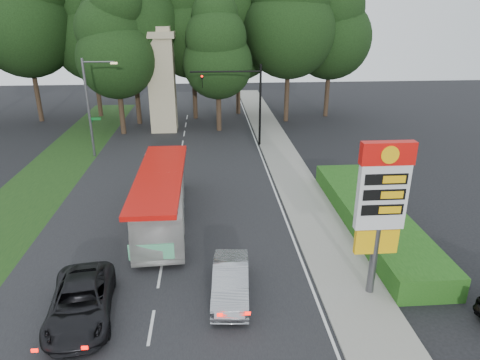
{
  "coord_description": "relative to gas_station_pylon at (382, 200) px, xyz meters",
  "views": [
    {
      "loc": [
        2.44,
        -12.97,
        11.45
      ],
      "look_at": [
        4.18,
        10.17,
        2.2
      ],
      "focal_mm": 32.0,
      "sensor_mm": 36.0,
      "label": 1
    }
  ],
  "objects": [
    {
      "name": "tree_center_right",
      "position": [
        -8.2,
        33.01,
        6.57
      ],
      "size": [
        9.24,
        9.24,
        18.15
      ],
      "color": "#2D2116",
      "rests_on": "ground"
    },
    {
      "name": "streetlight_signs",
      "position": [
        -16.19,
        20.01,
        -0.01
      ],
      "size": [
        2.75,
        0.98,
        8.0
      ],
      "color": "#59595E",
      "rests_on": "ground"
    },
    {
      "name": "tree_monument_left",
      "position": [
        -15.2,
        27.01,
        4.23
      ],
      "size": [
        7.28,
        7.28,
        14.3
      ],
      "color": "#2D2116",
      "rests_on": "ground"
    },
    {
      "name": "tree_monument_right",
      "position": [
        -5.7,
        27.51,
        3.56
      ],
      "size": [
        6.72,
        6.72,
        13.2
      ],
      "color": "#2D2116",
      "rests_on": "ground"
    },
    {
      "name": "hedge",
      "position": [
        2.3,
        6.01,
        -3.85
      ],
      "size": [
        3.0,
        14.0,
        1.2
      ],
      "primitive_type": "cube",
      "color": "#1C4D14",
      "rests_on": "ground"
    },
    {
      "name": "tree_east_near",
      "position": [
        -3.2,
        35.01,
        5.23
      ],
      "size": [
        8.12,
        8.12,
        15.95
      ],
      "color": "#2D2116",
      "rests_on": "ground"
    },
    {
      "name": "grass_verge_left",
      "position": [
        -18.7,
        16.01,
        -4.44
      ],
      "size": [
        5.0,
        50.0,
        0.02
      ],
      "primitive_type": "cube",
      "color": "#193814",
      "rests_on": "ground"
    },
    {
      "name": "tree_west_near",
      "position": [
        -19.2,
        35.01,
        5.57
      ],
      "size": [
        8.4,
        8.4,
        16.5
      ],
      "color": "#2D2116",
      "rests_on": "ground"
    },
    {
      "name": "traffic_signal_mast",
      "position": [
        -3.52,
        22.0,
        0.22
      ],
      "size": [
        6.1,
        0.35,
        7.2
      ],
      "color": "black",
      "rests_on": "ground"
    },
    {
      "name": "tree_center_left",
      "position": [
        -14.2,
        31.01,
        7.57
      ],
      "size": [
        10.08,
        10.08,
        19.8
      ],
      "color": "#2D2116",
      "rests_on": "ground"
    },
    {
      "name": "tree_far_east",
      "position": [
        6.8,
        33.01,
        5.9
      ],
      "size": [
        8.68,
        8.68,
        17.05
      ],
      "color": "#2D2116",
      "rests_on": "ground"
    },
    {
      "name": "sedan_silver",
      "position": [
        -6.01,
        0.31,
        -3.74
      ],
      "size": [
        1.82,
        4.43,
        1.43
      ],
      "primitive_type": "imported",
      "rotation": [
        0.0,
        0.0,
        -0.07
      ],
      "color": "#9A9CA1",
      "rests_on": "ground"
    },
    {
      "name": "road_surface",
      "position": [
        -9.2,
        10.01,
        -4.44
      ],
      "size": [
        14.0,
        80.0,
        0.02
      ],
      "primitive_type": "cube",
      "color": "black",
      "rests_on": "ground"
    },
    {
      "name": "suv_charcoal",
      "position": [
        -12.0,
        -0.63,
        -3.74
      ],
      "size": [
        3.02,
        5.39,
        1.42
      ],
      "primitive_type": "imported",
      "rotation": [
        0.0,
        0.0,
        0.13
      ],
      "color": "black",
      "rests_on": "ground"
    },
    {
      "name": "transit_bus",
      "position": [
        -9.56,
        7.58,
        -2.97
      ],
      "size": [
        3.02,
        10.69,
        2.95
      ],
      "primitive_type": "imported",
      "rotation": [
        0.0,
        0.0,
        0.05
      ],
      "color": "silver",
      "rests_on": "ground"
    },
    {
      "name": "sidewalk_right",
      "position": [
        -0.7,
        10.01,
        -4.39
      ],
      "size": [
        3.0,
        80.0,
        0.12
      ],
      "primitive_type": "cube",
      "color": "gray",
      "rests_on": "ground"
    },
    {
      "name": "gas_station_pylon",
      "position": [
        0.0,
        0.0,
        0.0
      ],
      "size": [
        2.1,
        0.45,
        6.85
      ],
      "color": "#59595E",
      "rests_on": "ground"
    },
    {
      "name": "monument",
      "position": [
        -11.2,
        28.01,
        0.66
      ],
      "size": [
        3.0,
        3.0,
        10.05
      ],
      "color": "tan",
      "rests_on": "ground"
    },
    {
      "name": "tree_east_mid",
      "position": [
        1.8,
        31.01,
        6.91
      ],
      "size": [
        9.52,
        9.52,
        18.7
      ],
      "color": "#2D2116",
      "rests_on": "ground"
    },
    {
      "name": "tree_west_mid",
      "position": [
        -25.2,
        33.01,
        7.24
      ],
      "size": [
        9.8,
        9.8,
        19.25
      ],
      "color": "#2D2116",
      "rests_on": "ground"
    },
    {
      "name": "ground",
      "position": [
        -9.2,
        -1.99,
        -4.45
      ],
      "size": [
        120.0,
        120.0,
        0.0
      ],
      "primitive_type": "plane",
      "color": "black",
      "rests_on": "ground"
    }
  ]
}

